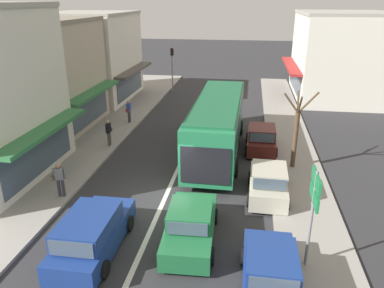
% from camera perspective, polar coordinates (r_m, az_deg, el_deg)
% --- Properties ---
extents(ground_plane, '(140.00, 140.00, 0.00)m').
position_cam_1_polar(ground_plane, '(17.10, -4.33, -8.62)').
color(ground_plane, '#2D2D30').
extents(lane_centre_line, '(0.20, 28.00, 0.01)m').
position_cam_1_polar(lane_centre_line, '(20.58, -1.86, -3.12)').
color(lane_centre_line, silver).
rests_on(lane_centre_line, ground).
extents(sidewalk_left, '(5.20, 44.00, 0.14)m').
position_cam_1_polar(sidewalk_left, '(24.37, -16.89, 0.09)').
color(sidewalk_left, gray).
rests_on(sidewalk_left, ground).
extents(kerb_right, '(2.80, 44.00, 0.12)m').
position_cam_1_polar(kerb_right, '(22.25, 15.03, -1.78)').
color(kerb_right, gray).
rests_on(kerb_right, ground).
extents(shopfront_mid_block, '(7.15, 7.66, 7.34)m').
position_cam_1_polar(shopfront_mid_block, '(27.32, -21.80, 9.60)').
color(shopfront_mid_block, '#B2A38E').
rests_on(shopfront_mid_block, ground).
extents(shopfront_far_end, '(7.72, 8.44, 7.46)m').
position_cam_1_polar(shopfront_far_end, '(34.57, -15.03, 12.67)').
color(shopfront_far_end, silver).
rests_on(shopfront_far_end, ground).
extents(building_right_far, '(8.55, 10.75, 7.45)m').
position_cam_1_polar(building_right_far, '(36.99, 21.66, 12.44)').
color(building_right_far, silver).
rests_on(building_right_far, ground).
extents(city_bus, '(2.83, 10.88, 3.23)m').
position_cam_1_polar(city_bus, '(21.58, 3.92, 3.37)').
color(city_bus, '#237A4C').
rests_on(city_bus, ground).
extents(sedan_behind_bus_near, '(2.03, 4.27, 1.47)m').
position_cam_1_polar(sedan_behind_bus_near, '(14.20, -0.23, -12.28)').
color(sedan_behind_bus_near, '#1E6638').
rests_on(sedan_behind_bus_near, ground).
extents(wagon_queue_far_back, '(1.96, 4.51, 1.58)m').
position_cam_1_polar(wagon_queue_far_back, '(14.06, -14.96, -13.06)').
color(wagon_queue_far_back, navy).
rests_on(wagon_queue_far_back, ground).
extents(parked_hatchback_kerb_front, '(1.83, 3.71, 1.54)m').
position_cam_1_polar(parked_hatchback_kerb_front, '(12.32, 11.83, -18.56)').
color(parked_hatchback_kerb_front, navy).
rests_on(parked_hatchback_kerb_front, ground).
extents(parked_hatchback_kerb_second, '(1.87, 3.73, 1.54)m').
position_cam_1_polar(parked_hatchback_kerb_second, '(17.41, 11.54, -5.79)').
color(parked_hatchback_kerb_second, '#B7B29E').
rests_on(parked_hatchback_kerb_second, ground).
extents(parked_hatchback_kerb_third, '(1.85, 3.71, 1.54)m').
position_cam_1_polar(parked_hatchback_kerb_third, '(22.61, 10.53, 0.75)').
color(parked_hatchback_kerb_third, '#561E19').
rests_on(parked_hatchback_kerb_third, ground).
extents(traffic_light_downstreet, '(0.33, 0.24, 4.20)m').
position_cam_1_polar(traffic_light_downstreet, '(36.10, -3.04, 12.29)').
color(traffic_light_downstreet, gray).
rests_on(traffic_light_downstreet, ground).
extents(directional_road_sign, '(0.10, 1.40, 3.60)m').
position_cam_1_polar(directional_road_sign, '(12.43, 18.13, -7.74)').
color(directional_road_sign, gray).
rests_on(directional_road_sign, ground).
extents(street_tree_right, '(1.73, 1.64, 4.23)m').
position_cam_1_polar(street_tree_right, '(20.07, 15.55, 1.62)').
color(street_tree_right, brown).
rests_on(street_tree_right, ground).
extents(pedestrian_with_handbag_near, '(0.27, 0.66, 1.63)m').
position_cam_1_polar(pedestrian_with_handbag_near, '(27.25, -9.61, 5.17)').
color(pedestrian_with_handbag_near, '#333338').
rests_on(pedestrian_with_handbag_near, sidewalk_left).
extents(pedestrian_browsing_midblock, '(0.25, 0.65, 1.63)m').
position_cam_1_polar(pedestrian_browsing_midblock, '(23.06, -12.59, 1.95)').
color(pedestrian_browsing_midblock, '#4C4742').
rests_on(pedestrian_browsing_midblock, sidewalk_left).
extents(pedestrian_far_walker, '(0.65, 0.39, 1.63)m').
position_cam_1_polar(pedestrian_far_walker, '(17.73, -19.56, -4.86)').
color(pedestrian_far_walker, '#333338').
rests_on(pedestrian_far_walker, sidewalk_left).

